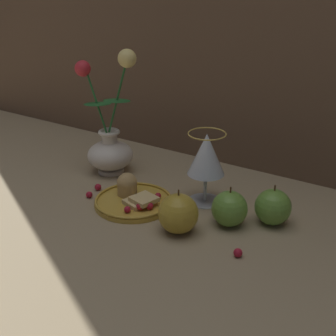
% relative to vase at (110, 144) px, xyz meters
% --- Properties ---
extents(ground_plane, '(2.40, 2.40, 0.00)m').
position_rel_vase_xyz_m(ground_plane, '(0.21, -0.06, -0.08)').
color(ground_plane, '#9E8966').
rests_on(ground_plane, ground).
extents(vase, '(0.18, 0.12, 0.33)m').
position_rel_vase_xyz_m(vase, '(0.00, 0.00, 0.00)').
color(vase, silver).
rests_on(vase, ground_plane).
extents(plate_with_pastries, '(0.18, 0.18, 0.06)m').
position_rel_vase_xyz_m(plate_with_pastries, '(0.16, -0.11, -0.06)').
color(plate_with_pastries, gold).
rests_on(plate_with_pastries, ground_plane).
extents(wine_glass, '(0.09, 0.09, 0.17)m').
position_rel_vase_xyz_m(wine_glass, '(0.29, -0.01, 0.03)').
color(wine_glass, silver).
rests_on(wine_glass, ground_plane).
extents(apple_beside_vase, '(0.08, 0.08, 0.09)m').
position_rel_vase_xyz_m(apple_beside_vase, '(0.45, -0.02, -0.04)').
color(apple_beside_vase, '#669938').
rests_on(apple_beside_vase, ground_plane).
extents(apple_near_glass, '(0.08, 0.08, 0.09)m').
position_rel_vase_xyz_m(apple_near_glass, '(0.38, -0.08, -0.04)').
color(apple_near_glass, '#669938').
rests_on(apple_near_glass, ground_plane).
extents(apple_at_table_edge, '(0.08, 0.08, 0.09)m').
position_rel_vase_xyz_m(apple_at_table_edge, '(0.31, -0.16, -0.04)').
color(apple_at_table_edge, '#B2932D').
rests_on(apple_at_table_edge, ground_plane).
extents(berry_near_plate, '(0.02, 0.02, 0.02)m').
position_rel_vase_xyz_m(berry_near_plate, '(0.05, -0.14, -0.07)').
color(berry_near_plate, '#AD192D').
rests_on(berry_near_plate, ground_plane).
extents(berry_front_center, '(0.02, 0.02, 0.02)m').
position_rel_vase_xyz_m(berry_front_center, '(0.45, -0.17, -0.07)').
color(berry_front_center, '#AD192D').
rests_on(berry_front_center, ground_plane).
extents(berry_by_glass_stem, '(0.02, 0.02, 0.02)m').
position_rel_vase_xyz_m(berry_by_glass_stem, '(0.04, -0.10, -0.07)').
color(berry_by_glass_stem, '#AD192D').
rests_on(berry_by_glass_stem, ground_plane).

